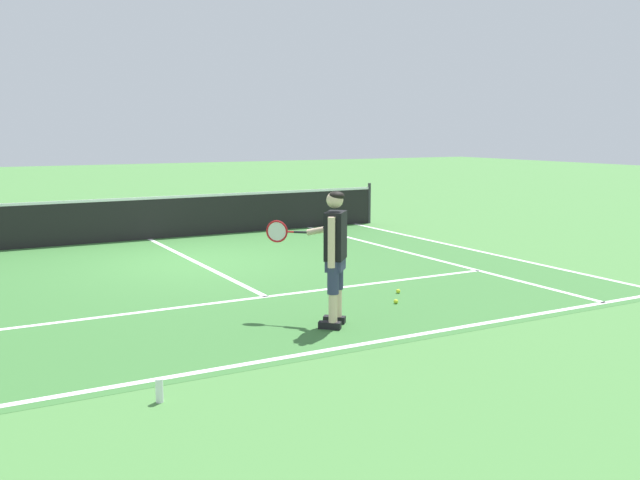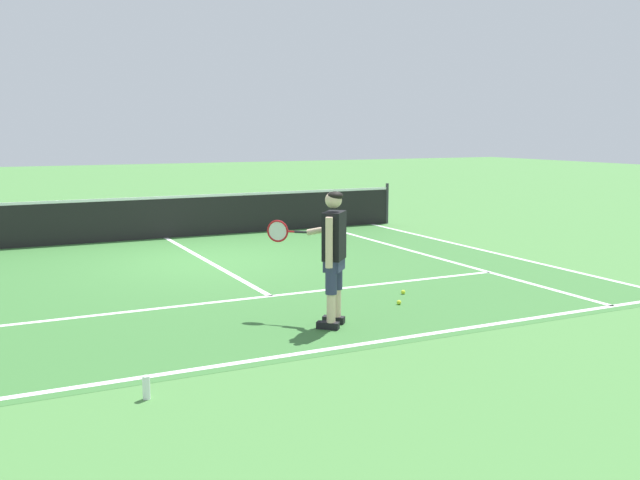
% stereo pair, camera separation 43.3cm
% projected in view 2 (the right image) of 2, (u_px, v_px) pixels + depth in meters
% --- Properties ---
extents(ground_plane, '(80.00, 80.00, 0.00)m').
position_uv_depth(ground_plane, '(206.00, 260.00, 13.38)').
color(ground_plane, '#477F3D').
extents(court_inner_surface, '(10.98, 9.48, 0.00)m').
position_uv_depth(court_inner_surface, '(230.00, 274.00, 12.13)').
color(court_inner_surface, '#387033').
rests_on(court_inner_surface, ground).
extents(line_baseline, '(10.98, 0.10, 0.01)m').
position_uv_depth(line_baseline, '(358.00, 345.00, 8.10)').
color(line_baseline, white).
rests_on(line_baseline, ground).
extents(line_service, '(8.23, 0.10, 0.01)m').
position_uv_depth(line_service, '(270.00, 296.00, 10.48)').
color(line_service, white).
rests_on(line_service, ground).
extents(line_centre_service, '(0.10, 6.40, 0.01)m').
position_uv_depth(line_centre_service, '(207.00, 261.00, 13.32)').
color(line_centre_service, white).
rests_on(line_centre_service, ground).
extents(line_singles_right, '(0.10, 9.08, 0.01)m').
position_uv_depth(line_singles_right, '(428.00, 255.00, 13.91)').
color(line_singles_right, white).
rests_on(line_singles_right, ground).
extents(line_doubles_right, '(0.10, 9.08, 0.01)m').
position_uv_depth(line_doubles_right, '(483.00, 250.00, 14.51)').
color(line_doubles_right, white).
rests_on(line_doubles_right, ground).
extents(tennis_net, '(11.96, 0.08, 1.07)m').
position_uv_depth(tennis_net, '(165.00, 217.00, 16.08)').
color(tennis_net, '#333338').
rests_on(tennis_net, ground).
extents(tennis_player, '(0.78, 1.14, 1.71)m').
position_uv_depth(tennis_player, '(332.00, 249.00, 8.74)').
color(tennis_player, black).
rests_on(tennis_player, ground).
extents(tennis_ball_near_feet, '(0.07, 0.07, 0.07)m').
position_uv_depth(tennis_ball_near_feet, '(399.00, 302.00, 9.97)').
color(tennis_ball_near_feet, '#CCE02D').
rests_on(tennis_ball_near_feet, ground).
extents(tennis_ball_by_baseline, '(0.07, 0.07, 0.07)m').
position_uv_depth(tennis_ball_by_baseline, '(403.00, 292.00, 10.61)').
color(tennis_ball_by_baseline, '#CCE02D').
rests_on(tennis_ball_by_baseline, ground).
extents(water_bottle, '(0.07, 0.07, 0.22)m').
position_uv_depth(water_bottle, '(146.00, 388.00, 6.45)').
color(water_bottle, white).
rests_on(water_bottle, ground).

